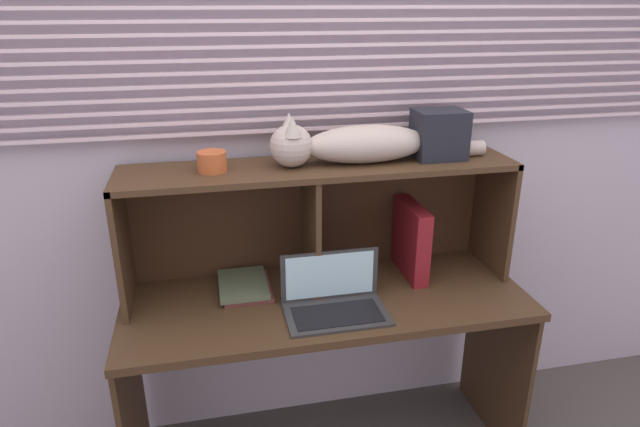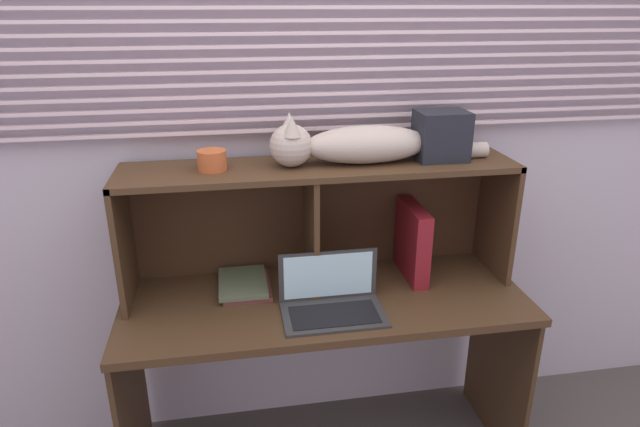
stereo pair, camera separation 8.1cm
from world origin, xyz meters
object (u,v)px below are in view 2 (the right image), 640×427
cat (352,144)px  storage_box (441,135)px  small_basket (212,160)px  book_stack (244,284)px  binder_upright (412,241)px  laptop (332,300)px

cat → storage_box: cat is taller
cat → small_basket: (-0.49, 0.00, -0.04)m
book_stack → small_basket: small_basket is taller
storage_box → cat: bearing=180.0°
small_basket → binder_upright: bearing=0.0°
cat → binder_upright: 0.47m
laptop → cat: bearing=62.4°
laptop → binder_upright: bearing=30.5°
cat → binder_upright: (0.25, 0.00, -0.40)m
laptop → binder_upright: size_ratio=1.22×
laptop → storage_box: size_ratio=1.95×
binder_upright → storage_box: (0.08, 0.00, 0.42)m
storage_box → laptop: bearing=-154.4°
cat → book_stack: 0.66m
cat → small_basket: bearing=180.0°
binder_upright → storage_box: storage_box is taller
book_stack → storage_box: bearing=0.0°
small_basket → storage_box: 0.83m
laptop → book_stack: 0.36m
small_basket → storage_box: bearing=0.0°
cat → book_stack: cat is taller
binder_upright → storage_box: bearing=0.0°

